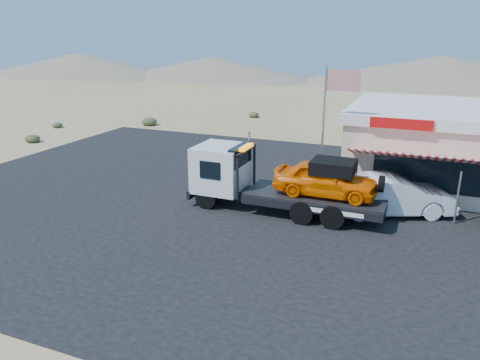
{
  "coord_description": "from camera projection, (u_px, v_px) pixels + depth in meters",
  "views": [
    {
      "loc": [
        9.12,
        -16.17,
        7.45
      ],
      "look_at": [
        2.03,
        1.1,
        1.5
      ],
      "focal_mm": 35.0,
      "sensor_mm": 36.0,
      "label": 1
    }
  ],
  "objects": [
    {
      "name": "asphalt_lot",
      "position": [
        255.0,
        199.0,
        21.74
      ],
      "size": [
        32.0,
        24.0,
        0.02
      ],
      "primitive_type": "cube",
      "color": "black",
      "rests_on": "ground"
    },
    {
      "name": "distant_hills",
      "position": [
        303.0,
        69.0,
        71.39
      ],
      "size": [
        126.0,
        48.0,
        4.2
      ],
      "color": "#726B59",
      "rests_on": "ground"
    },
    {
      "name": "desert_scrub",
      "position": [
        69.0,
        139.0,
        32.44
      ],
      "size": [
        26.64,
        37.13,
        0.69
      ],
      "color": "#344123",
      "rests_on": "ground"
    },
    {
      "name": "white_sedan",
      "position": [
        392.0,
        195.0,
        19.69
      ],
      "size": [
        5.36,
        3.61,
        1.67
      ],
      "primitive_type": "imported",
      "rotation": [
        0.0,
        0.0,
        1.97
      ],
      "color": "silver",
      "rests_on": "asphalt_lot"
    },
    {
      "name": "jerky_store",
      "position": [
        456.0,
        146.0,
        23.33
      ],
      "size": [
        10.4,
        9.97,
        3.9
      ],
      "color": "beige",
      "rests_on": "asphalt_lot"
    },
    {
      "name": "flagpole",
      "position": [
        329.0,
        118.0,
        20.86
      ],
      "size": [
        1.55,
        0.1,
        6.0
      ],
      "color": "#99999E",
      "rests_on": "asphalt_lot"
    },
    {
      "name": "ground",
      "position": [
        186.0,
        215.0,
        19.82
      ],
      "size": [
        120.0,
        120.0,
        0.0
      ],
      "primitive_type": "plane",
      "color": "#967A55",
      "rests_on": "ground"
    },
    {
      "name": "tow_truck",
      "position": [
        281.0,
        178.0,
        19.87
      ],
      "size": [
        8.24,
        2.44,
        2.76
      ],
      "color": "black",
      "rests_on": "asphalt_lot"
    }
  ]
}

